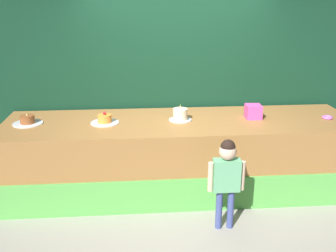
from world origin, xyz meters
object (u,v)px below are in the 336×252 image
cake_right (180,115)px  child_figure (227,172)px  donut (327,117)px  cake_left (28,121)px  cake_center (105,120)px  pink_box (253,112)px

cake_right → child_figure: bearing=-69.4°
child_figure → donut: child_figure is taller
child_figure → cake_left: 2.47m
cake_left → cake_center: bearing=-2.9°
child_figure → pink_box: bearing=61.0°
child_figure → cake_right: bearing=110.6°
pink_box → cake_center: pink_box is taller
pink_box → donut: size_ratio=1.53×
child_figure → pink_box: (0.56, 1.01, 0.35)m
pink_box → donut: (0.93, -0.11, -0.07)m
cake_right → cake_left: bearing=179.8°
child_figure → cake_left: (-2.24, 1.00, 0.31)m
pink_box → cake_left: size_ratio=0.55×
child_figure → cake_center: (-1.31, 0.96, 0.31)m
child_figure → cake_left: cake_left is taller
cake_right → cake_center: bearing=-177.5°
donut → child_figure: bearing=-148.9°
pink_box → cake_left: (-2.80, -0.00, -0.04)m
pink_box → cake_left: 2.80m
pink_box → donut: pink_box is taller
pink_box → cake_right: 0.93m
cake_left → cake_right: (1.86, -0.01, 0.03)m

